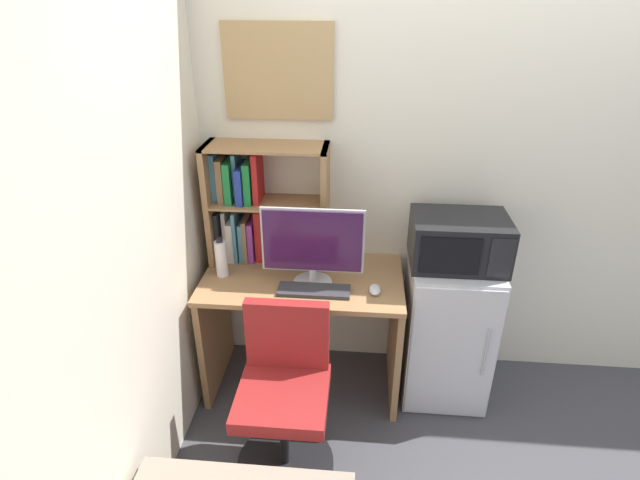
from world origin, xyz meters
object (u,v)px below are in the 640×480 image
at_px(mini_fridge, 446,328).
at_px(desk_chair, 285,402).
at_px(computer_mouse, 375,290).
at_px(wall_corkboard, 278,72).
at_px(hutch_bookshelf, 251,204).
at_px(microwave, 459,241).
at_px(water_bottle, 221,258).
at_px(monitor, 313,245).
at_px(keyboard, 314,290).

relative_size(mini_fridge, desk_chair, 1.00).
xyz_separation_m(computer_mouse, wall_corkboard, (-0.55, 0.43, 1.04)).
bearing_deg(computer_mouse, hutch_bookshelf, 155.73).
height_order(computer_mouse, microwave, microwave).
height_order(hutch_bookshelf, water_bottle, hutch_bookshelf).
xyz_separation_m(hutch_bookshelf, monitor, (0.38, -0.26, -0.11)).
relative_size(computer_mouse, microwave, 0.21).
bearing_deg(computer_mouse, monitor, 170.08).
relative_size(hutch_bookshelf, mini_fridge, 0.79).
bearing_deg(computer_mouse, desk_chair, -133.66).
relative_size(hutch_bookshelf, microwave, 1.38).
bearing_deg(mini_fridge, hutch_bookshelf, 171.97).
relative_size(monitor, water_bottle, 2.35).
relative_size(monitor, desk_chair, 0.62).
bearing_deg(microwave, water_bottle, -177.36).
height_order(hutch_bookshelf, computer_mouse, hutch_bookshelf).
bearing_deg(mini_fridge, desk_chair, -144.79).
bearing_deg(desk_chair, water_bottle, 127.65).
bearing_deg(keyboard, hutch_bookshelf, 138.33).
xyz_separation_m(monitor, water_bottle, (-0.51, 0.04, -0.13)).
distance_m(hutch_bookshelf, keyboard, 0.62).
relative_size(hutch_bookshelf, water_bottle, 3.00).
distance_m(keyboard, desk_chair, 0.58).
distance_m(monitor, desk_chair, 0.80).
height_order(monitor, computer_mouse, monitor).
xyz_separation_m(mini_fridge, desk_chair, (-0.86, -0.61, -0.05)).
distance_m(keyboard, microwave, 0.81).
bearing_deg(water_bottle, monitor, -4.98).
bearing_deg(microwave, wall_corkboard, 164.92).
bearing_deg(wall_corkboard, keyboard, -63.46).
xyz_separation_m(monitor, desk_chair, (-0.09, -0.51, -0.61)).
relative_size(computer_mouse, wall_corkboard, 0.18).
relative_size(monitor, computer_mouse, 5.26).
distance_m(water_bottle, desk_chair, 0.85).
height_order(water_bottle, desk_chair, water_bottle).
distance_m(hutch_bookshelf, mini_fridge, 1.34).
xyz_separation_m(desk_chair, wall_corkboard, (-0.12, 0.87, 1.43)).
height_order(hutch_bookshelf, keyboard, hutch_bookshelf).
bearing_deg(monitor, computer_mouse, -9.92).
bearing_deg(hutch_bookshelf, wall_corkboard, 32.84).
height_order(hutch_bookshelf, wall_corkboard, wall_corkboard).
height_order(computer_mouse, desk_chair, desk_chair).
relative_size(microwave, wall_corkboard, 0.87).
relative_size(monitor, microwave, 1.08).
bearing_deg(computer_mouse, microwave, 20.61).
relative_size(monitor, keyboard, 1.42).
distance_m(computer_mouse, mini_fridge, 0.58).
bearing_deg(monitor, hutch_bookshelf, 145.08).
xyz_separation_m(keyboard, microwave, (0.76, 0.19, 0.24)).
xyz_separation_m(hutch_bookshelf, keyboard, (0.39, -0.35, -0.34)).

